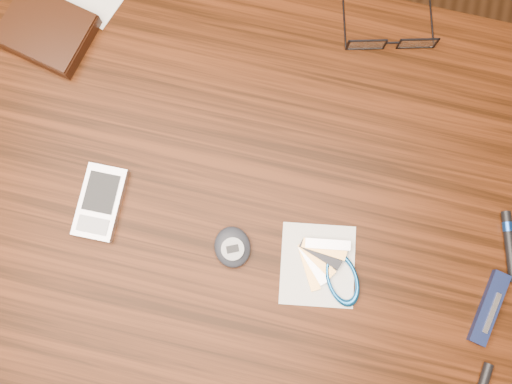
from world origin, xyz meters
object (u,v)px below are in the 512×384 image
desk (204,203)px  eyeglasses (391,39)px  notepad_keys (330,270)px  pda_phone (100,202)px  pedometer (232,247)px  wallet_and_card (48,30)px  pocket_knife (489,308)px

desk → eyeglasses: (0.22, 0.28, 0.12)m
notepad_keys → eyeglasses: bearing=87.2°
pda_phone → desk: bearing=20.3°
eyeglasses → pedometer: 0.37m
wallet_and_card → pocket_knife: 0.73m
notepad_keys → pocket_knife: (0.22, -0.00, 0.00)m
pocket_knife → wallet_and_card: bearing=160.5°
notepad_keys → pocket_knife: size_ratio=1.31×
pda_phone → pedometer: bearing=-5.4°
wallet_and_card → pocket_knife: bearing=-19.5°
desk → wallet_and_card: size_ratio=5.96×
desk → pda_phone: size_ratio=9.63×
eyeglasses → wallet_and_card: bearing=-168.3°
desk → pocket_knife: pocket_knife is taller
eyeglasses → pda_phone: (-0.34, -0.32, -0.01)m
eyeglasses → pocket_knife: size_ratio=1.57×
desk → notepad_keys: (0.20, -0.06, 0.11)m
pda_phone → pocket_knife: 0.54m
pda_phone → pocket_knife: size_ratio=1.00×
pedometer → pocket_knife: 0.35m
pedometer → notepad_keys: (0.13, 0.00, -0.01)m
desk → pedometer: 0.15m
notepad_keys → pocket_knife: bearing=-0.1°
pedometer → pocket_knife: bearing=0.1°
pda_phone → pedometer: size_ratio=1.45×
eyeglasses → desk: bearing=-128.1°
pocket_knife → pedometer: bearing=-179.9°
desk → pda_phone: bearing=-159.7°
desk → wallet_and_card: 0.34m
desk → pocket_knife: 0.44m
pedometer → pda_phone: bearing=174.6°
pocket_knife → eyeglasses: bearing=120.3°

